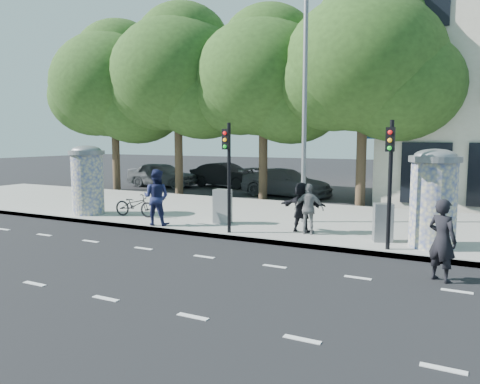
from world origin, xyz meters
The scene contains 25 objects.
ground centered at (0.00, 0.00, 0.00)m, with size 120.00×120.00×0.00m, color black.
sidewalk centered at (0.00, 7.50, 0.07)m, with size 40.00×8.00×0.15m, color gray.
curb centered at (0.00, 3.55, 0.07)m, with size 40.00×0.10×0.16m, color slate.
lane_dash_near centered at (0.00, -2.20, 0.00)m, with size 32.00×0.12×0.01m, color silver.
lane_dash_far centered at (0.00, 1.40, 0.00)m, with size 32.00×0.12×0.01m, color silver.
ad_column_left centered at (-7.20, 4.50, 1.54)m, with size 1.36×1.36×2.65m.
ad_column_right centered at (5.20, 4.70, 1.54)m, with size 1.36×1.36×2.65m.
traffic_pole_near centered at (-0.60, 3.79, 2.23)m, with size 0.22×0.31×3.40m.
traffic_pole_far centered at (4.20, 3.79, 2.23)m, with size 0.22×0.31×3.40m.
street_lamp centered at (0.80, 6.63, 4.79)m, with size 0.25×0.93×8.00m.
tree_far_left centered at (-13.00, 12.50, 6.19)m, with size 7.20×7.20×9.26m.
tree_mid_left centered at (-8.50, 12.50, 6.50)m, with size 7.20×7.20×9.57m.
tree_near_left centered at (-3.50, 12.70, 6.06)m, with size 6.80×6.80×8.97m.
tree_center centered at (1.50, 12.30, 6.31)m, with size 7.00×7.00×9.30m.
ped_a centered at (-7.12, 4.48, 1.09)m, with size 0.91×0.59×1.87m, color black.
ped_c centered at (-3.41, 3.85, 1.10)m, with size 0.92×0.72×1.89m, color #1C2148.
ped_e centered at (1.68, 4.78, 0.93)m, with size 0.91×0.52×1.55m, color slate.
ped_f centered at (1.36, 5.00, 0.94)m, with size 1.46×0.52×1.57m, color black.
man_road centered at (5.64, 2.02, 0.90)m, with size 0.66×0.43×1.80m, color black.
bicycle centered at (-5.18, 4.84, 0.60)m, with size 1.70×0.59×0.89m, color black.
cabinet_left centered at (-1.57, 5.14, 0.74)m, with size 0.56×0.41×1.18m, color gray.
cabinet_right centered at (3.90, 4.74, 0.70)m, with size 0.52×0.38×1.09m, color slate.
car_left centered at (-11.71, 15.25, 0.78)m, with size 4.57×1.84×1.56m, color #505357.
car_mid centered at (-8.01, 16.90, 0.76)m, with size 4.59×1.60×1.51m, color black.
car_right centered at (-2.92, 14.41, 0.73)m, with size 5.02×2.04×1.46m, color #48494E.
Camera 1 is at (6.32, -8.74, 3.08)m, focal length 35.00 mm.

